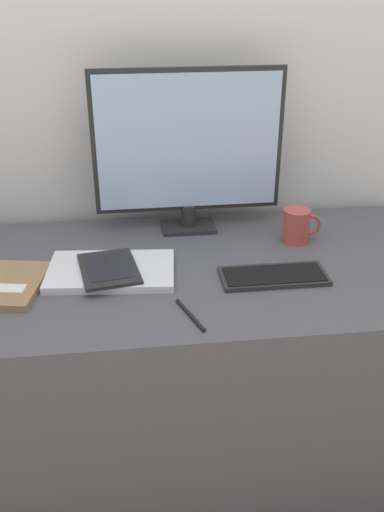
# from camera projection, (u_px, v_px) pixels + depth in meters

# --- Properties ---
(ground_plane) EXTENTS (10.00, 10.00, 0.00)m
(ground_plane) POSITION_uv_depth(u_px,v_px,m) (193.00, 498.00, 1.71)
(ground_plane) COLOR gray
(wall_back) EXTENTS (3.60, 0.05, 2.40)m
(wall_back) POSITION_uv_depth(u_px,v_px,m) (169.00, 51.00, 1.67)
(wall_back) COLOR silver
(wall_back) RESTS_ON ground_plane
(desk) EXTENTS (1.53, 0.69, 0.70)m
(desk) POSITION_uv_depth(u_px,v_px,m) (186.00, 370.00, 1.70)
(desk) COLOR #4C4C51
(desk) RESTS_ON ground_plane
(monitor) EXTENTS (0.55, 0.11, 0.48)m
(monitor) POSITION_uv_depth(u_px,v_px,m) (188.00, 147.00, 1.64)
(monitor) COLOR #262626
(monitor) RESTS_ON desk
(keyboard) EXTENTS (0.28, 0.12, 0.01)m
(keyboard) POSITION_uv_depth(u_px,v_px,m) (274.00, 276.00, 1.48)
(keyboard) COLOR #282828
(keyboard) RESTS_ON desk
(laptop) EXTENTS (0.35, 0.23, 0.02)m
(laptop) POSITION_uv_depth(u_px,v_px,m) (111.00, 271.00, 1.50)
(laptop) COLOR silver
(laptop) RESTS_ON desk
(ereader) EXTENTS (0.17, 0.22, 0.01)m
(ereader) POSITION_uv_depth(u_px,v_px,m) (109.00, 269.00, 1.48)
(ereader) COLOR black
(ereader) RESTS_ON laptop
(notebook) EXTENTS (0.19, 0.25, 0.02)m
(notebook) POSITION_uv_depth(u_px,v_px,m) (11.00, 285.00, 1.44)
(notebook) COLOR #93704C
(notebook) RESTS_ON desk
(coffee_mug) EXTENTS (0.11, 0.08, 0.10)m
(coffee_mug) POSITION_uv_depth(u_px,v_px,m) (297.00, 226.00, 1.66)
(coffee_mug) COLOR #B7473D
(coffee_mug) RESTS_ON desk
(pen) EXTENTS (0.06, 0.14, 0.01)m
(pen) POSITION_uv_depth(u_px,v_px,m) (190.00, 315.00, 1.32)
(pen) COLOR black
(pen) RESTS_ON desk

